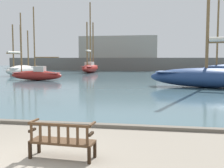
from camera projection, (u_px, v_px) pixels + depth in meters
name	position (u px, v px, depth m)	size (l,w,h in m)	color
ground_plane	(21.00, 165.00, 6.54)	(160.00, 160.00, 0.00)	gray
harbor_water	(143.00, 72.00, 49.70)	(100.00, 80.00, 0.08)	#476670
quay_edge_kerb	(72.00, 124.00, 10.31)	(40.00, 0.30, 0.12)	#675F54
park_bench	(62.00, 140.00, 6.90)	(1.63, 0.62, 0.92)	black
sailboat_mid_port	(36.00, 74.00, 30.84)	(6.03, 1.69, 7.96)	maroon
sailboat_outer_port	(21.00, 69.00, 40.37)	(2.08, 9.62, 8.88)	silver
sailboat_far_port	(210.00, 76.00, 23.00)	(10.13, 4.56, 12.81)	navy
sailboat_outer_starboard	(90.00, 67.00, 47.97)	(2.47, 10.03, 11.84)	maroon
far_breakwater	(137.00, 60.00, 55.38)	(56.40, 2.40, 6.93)	#66605B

